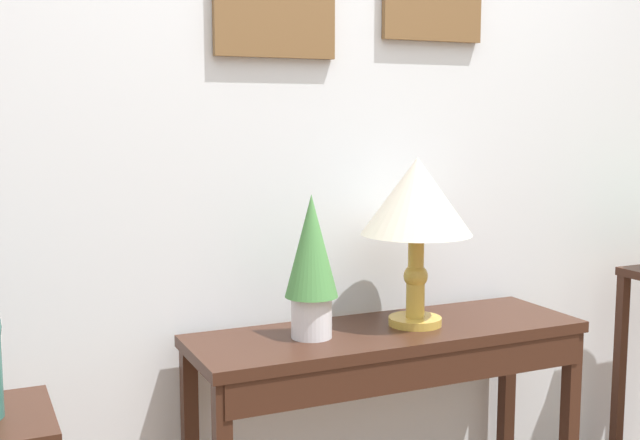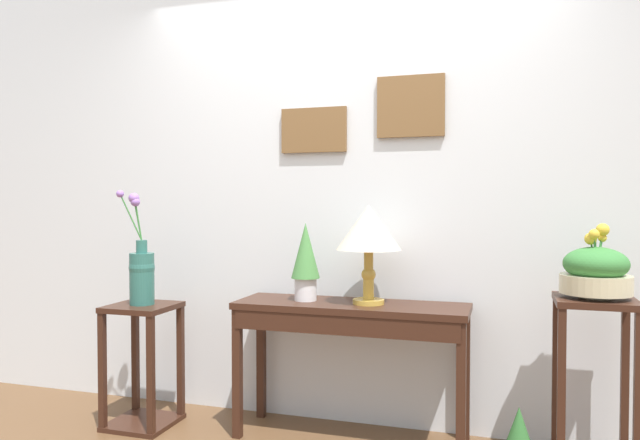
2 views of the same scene
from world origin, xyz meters
name	(u,v)px [view 2 (image 2 of 2)]	position (x,y,z in m)	size (l,w,h in m)	color
back_wall_with_art	(349,180)	(0.00, 1.32, 1.40)	(9.00, 0.13, 2.80)	silver
console_table	(350,324)	(0.09, 1.01, 0.63)	(1.24, 0.39, 0.74)	#381E14
table_lamp	(369,231)	(0.18, 1.03, 1.12)	(0.35, 0.35, 0.52)	gold
potted_plant_on_console	(306,258)	(-0.17, 1.03, 0.97)	(0.16, 0.16, 0.43)	silver
pedestal_stand_left	(143,365)	(-1.10, 0.87, 0.35)	(0.35, 0.35, 0.69)	#381E14
flower_vase_tall_left	(141,270)	(-1.10, 0.87, 0.89)	(0.20, 0.14, 0.65)	#2D665B
pedestal_stand_right	(594,388)	(1.27, 0.94, 0.42)	(0.35, 0.35, 0.83)	#381E14
planter_bowl_wide_right	(596,271)	(1.27, 0.94, 0.96)	(0.32, 0.32, 0.34)	beige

